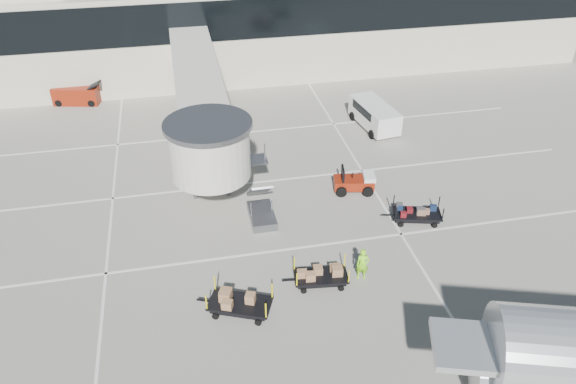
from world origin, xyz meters
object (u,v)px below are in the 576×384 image
baggage_tug (355,182)px  minivan (374,113)px  box_cart_far (239,304)px  belt_loader (77,95)px  suitcase_cart (416,214)px  box_cart_near (322,276)px  ground_worker (363,264)px

baggage_tug → minivan: bearing=74.4°
box_cart_far → belt_loader: bearing=133.5°
suitcase_cart → minivan: minivan is taller
box_cart_near → ground_worker: bearing=6.6°
box_cart_far → box_cart_near: bearing=37.3°
box_cart_near → box_cart_far: bearing=-159.2°
minivan → baggage_tug: bearing=-124.4°
suitcase_cart → ground_worker: (-4.56, -4.05, 0.43)m
suitcase_cart → ground_worker: size_ratio=1.94×
minivan → ground_worker: bearing=-119.1°
baggage_tug → belt_loader: belt_loader is taller
box_cart_near → ground_worker: size_ratio=1.89×
box_cart_near → baggage_tug: bearing=68.3°
box_cart_far → minivan: bearing=76.8°
minivan → box_cart_near: bearing=-125.4°
box_cart_far → minivan: 21.14m
belt_loader → baggage_tug: bearing=-30.6°
suitcase_cart → box_cart_far: (-10.93, -5.16, 0.06)m
ground_worker → minivan: bearing=82.6°
baggage_tug → ground_worker: 8.07m
suitcase_cart → box_cart_far: box_cart_far is taller
suitcase_cart → box_cart_near: (-6.65, -4.06, 0.01)m
minivan → belt_loader: 23.98m
box_cart_near → ground_worker: 2.13m
suitcase_cart → ground_worker: bearing=-124.1°
box_cart_far → baggage_tug: bearing=69.4°
box_cart_far → ground_worker: ground_worker is taller
baggage_tug → suitcase_cart: size_ratio=0.78×
suitcase_cart → box_cart_far: size_ratio=0.95×
baggage_tug → suitcase_cart: bearing=-45.9°
baggage_tug → suitcase_cart: 4.50m
minivan → belt_loader: bearing=149.7°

